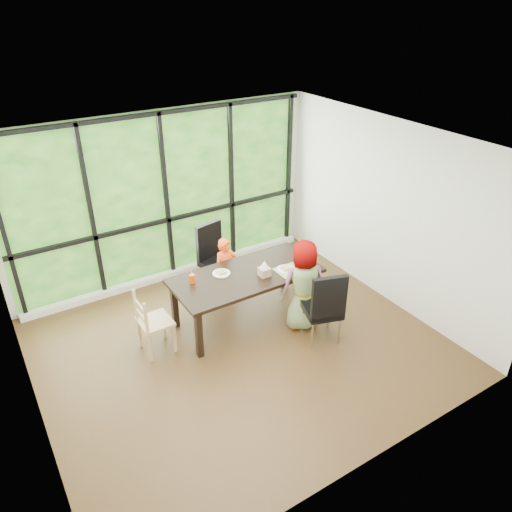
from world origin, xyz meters
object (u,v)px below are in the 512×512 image
chair_window_leather (218,259)px  orange_cup (192,279)px  child_older (305,285)px  chair_interior_leather (322,305)px  child_toddler (226,271)px  green_cup (307,263)px  tissue_box (264,272)px  chair_end_beech (155,322)px  plate_near (286,269)px  dining_table (246,297)px  plate_far (221,273)px

chair_window_leather → orange_cup: 1.08m
chair_window_leather → child_older: (0.58, -1.44, 0.12)m
chair_interior_leather → child_toddler: 1.62m
chair_window_leather → green_cup: size_ratio=8.93×
chair_interior_leather → chair_window_leather: bearing=-53.9°
green_cup → tissue_box: (-0.63, 0.12, 0.00)m
chair_end_beech → plate_near: size_ratio=3.54×
chair_window_leather → child_older: 1.56m
dining_table → chair_window_leather: 0.92m
child_toddler → child_older: bearing=-62.3°
child_toddler → plate_far: (-0.29, -0.40, 0.24)m
chair_window_leather → tissue_box: size_ratio=7.61×
plate_far → plate_near: 0.90m
orange_cup → child_older: bearing=-28.7°
chair_end_beech → child_older: bearing=-106.6°
child_toddler → child_older: size_ratio=0.78×
dining_table → child_older: child_older is taller
chair_window_leather → child_older: bearing=-80.4°
plate_far → tissue_box: (0.48, -0.35, 0.05)m
chair_end_beech → green_cup: (2.16, -0.32, 0.36)m
orange_cup → chair_window_leather: bearing=43.4°
chair_end_beech → dining_table: bearing=-91.7°
plate_near → chair_interior_leather: bearing=-82.2°
child_older → green_cup: child_older is taller
dining_table → chair_interior_leather: chair_interior_leather is taller
chair_window_leather → chair_interior_leather: bearing=-84.1°
chair_window_leather → orange_cup: bearing=-148.7°
tissue_box → plate_near: bearing=-5.3°
chair_interior_leather → tissue_box: bearing=-41.6°
dining_table → plate_far: bearing=147.7°
child_toddler → plate_near: (0.53, -0.78, 0.24)m
child_toddler → child_older: (0.61, -1.12, 0.15)m
plate_near → orange_cup: bearing=162.6°
chair_window_leather → chair_end_beech: size_ratio=1.20×
chair_window_leather → chair_end_beech: (-1.38, -0.87, -0.09)m
child_toddler → orange_cup: size_ratio=8.46×
child_toddler → plate_near: size_ratio=4.04×
dining_table → child_older: bearing=-41.5°
chair_end_beech → orange_cup: 0.74m
dining_table → plate_near: plate_near is taller
chair_interior_leather → chair_end_beech: chair_interior_leather is taller
dining_table → tissue_box: size_ratio=14.53×
plate_near → child_toddler: bearing=124.1°
plate_far → orange_cup: orange_cup is taller
chair_end_beech → green_cup: bearing=-98.8°
dining_table → plate_near: bearing=-21.0°
orange_cup → tissue_box: bearing=-21.5°
chair_window_leather → child_toddler: 0.33m
plate_far → green_cup: 1.20m
tissue_box → green_cup: bearing=-10.7°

